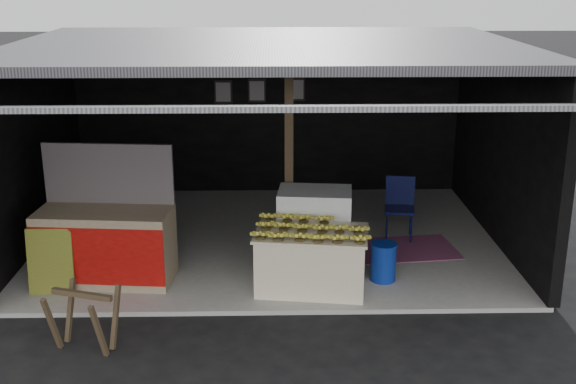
{
  "coord_description": "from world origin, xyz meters",
  "views": [
    {
      "loc": [
        0.07,
        -7.9,
        4.05
      ],
      "look_at": [
        0.28,
        1.49,
        1.1
      ],
      "focal_mm": 45.0,
      "sensor_mm": 36.0,
      "label": 1
    }
  ],
  "objects_px": {
    "neighbor_stall": "(106,242)",
    "water_barrel": "(383,263)",
    "banana_table": "(311,260)",
    "plastic_chair": "(400,202)",
    "white_crate": "(315,228)",
    "sawhorse": "(83,314)"
  },
  "relations": [
    {
      "from": "white_crate",
      "to": "water_barrel",
      "type": "height_order",
      "value": "white_crate"
    },
    {
      "from": "sawhorse",
      "to": "banana_table",
      "type": "bearing_deg",
      "value": 47.1
    },
    {
      "from": "neighbor_stall",
      "to": "plastic_chair",
      "type": "xyz_separation_m",
      "value": [
        4.13,
        1.54,
        0.02
      ]
    },
    {
      "from": "neighbor_stall",
      "to": "water_barrel",
      "type": "bearing_deg",
      "value": 3.72
    },
    {
      "from": "neighbor_stall",
      "to": "water_barrel",
      "type": "xyz_separation_m",
      "value": [
        3.65,
        -0.1,
        -0.29
      ]
    },
    {
      "from": "neighbor_stall",
      "to": "sawhorse",
      "type": "relative_size",
      "value": 2.29
    },
    {
      "from": "banana_table",
      "to": "sawhorse",
      "type": "height_order",
      "value": "banana_table"
    },
    {
      "from": "banana_table",
      "to": "plastic_chair",
      "type": "xyz_separation_m",
      "value": [
        1.45,
        1.88,
        0.16
      ]
    },
    {
      "from": "white_crate",
      "to": "neighbor_stall",
      "type": "height_order",
      "value": "neighbor_stall"
    },
    {
      "from": "plastic_chair",
      "to": "neighbor_stall",
      "type": "bearing_deg",
      "value": -150.41
    },
    {
      "from": "banana_table",
      "to": "water_barrel",
      "type": "relative_size",
      "value": 3.14
    },
    {
      "from": "banana_table",
      "to": "water_barrel",
      "type": "distance_m",
      "value": 1.01
    },
    {
      "from": "water_barrel",
      "to": "white_crate",
      "type": "bearing_deg",
      "value": 149.98
    },
    {
      "from": "neighbor_stall",
      "to": "plastic_chair",
      "type": "bearing_deg",
      "value": 25.71
    },
    {
      "from": "banana_table",
      "to": "plastic_chair",
      "type": "bearing_deg",
      "value": 60.42
    },
    {
      "from": "plastic_chair",
      "to": "white_crate",
      "type": "bearing_deg",
      "value": -131.35
    },
    {
      "from": "water_barrel",
      "to": "banana_table",
      "type": "bearing_deg",
      "value": -166.2
    },
    {
      "from": "banana_table",
      "to": "sawhorse",
      "type": "relative_size",
      "value": 1.95
    },
    {
      "from": "white_crate",
      "to": "water_barrel",
      "type": "bearing_deg",
      "value": -23.92
    },
    {
      "from": "neighbor_stall",
      "to": "banana_table",
      "type": "bearing_deg",
      "value": -1.88
    },
    {
      "from": "white_crate",
      "to": "sawhorse",
      "type": "relative_size",
      "value": 1.4
    },
    {
      "from": "white_crate",
      "to": "plastic_chair",
      "type": "relative_size",
      "value": 1.17
    }
  ]
}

